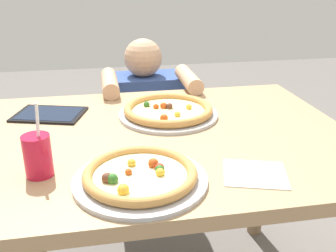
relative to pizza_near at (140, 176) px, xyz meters
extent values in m
cube|color=tan|center=(0.11, 0.29, -0.04)|extent=(1.21, 0.92, 0.04)
cylinder|color=#826748|center=(-0.41, 0.67, -0.41)|extent=(0.07, 0.07, 0.71)
cylinder|color=#826748|center=(0.64, 0.67, -0.41)|extent=(0.07, 0.07, 0.71)
cylinder|color=#B7B7BC|center=(0.00, 0.00, -0.01)|extent=(0.34, 0.34, 0.01)
cylinder|color=beige|center=(0.00, 0.00, 0.00)|extent=(0.24, 0.24, 0.01)
torus|color=#C68C47|center=(0.00, 0.00, 0.01)|extent=(0.29, 0.29, 0.03)
sphere|color=gold|center=(0.05, -0.01, 0.01)|extent=(0.02, 0.02, 0.02)
sphere|color=maroon|center=(0.05, 0.01, 0.01)|extent=(0.02, 0.02, 0.02)
sphere|color=#BF4C19|center=(-0.03, 0.01, 0.01)|extent=(0.02, 0.02, 0.02)
sphere|color=#BF4C19|center=(0.04, 0.04, 0.01)|extent=(0.03, 0.03, 0.03)
sphere|color=brown|center=(-0.08, -0.02, 0.01)|extent=(0.03, 0.03, 0.03)
sphere|color=#2D6623|center=(0.05, 0.00, 0.01)|extent=(0.02, 0.02, 0.02)
sphere|color=gold|center=(-0.05, -0.08, 0.01)|extent=(0.03, 0.03, 0.03)
sphere|color=gold|center=(-0.02, 0.05, 0.01)|extent=(0.02, 0.02, 0.02)
sphere|color=#2D6623|center=(-0.07, -0.02, 0.01)|extent=(0.03, 0.03, 0.03)
cylinder|color=#B7B7BC|center=(0.15, 0.44, -0.01)|extent=(0.36, 0.36, 0.01)
cylinder|color=#EFD68C|center=(0.15, 0.44, 0.00)|extent=(0.26, 0.26, 0.01)
torus|color=#C68C47|center=(0.15, 0.44, 0.01)|extent=(0.32, 0.32, 0.03)
sphere|color=gold|center=(0.17, 0.38, 0.01)|extent=(0.02, 0.02, 0.02)
sphere|color=#BF4C19|center=(0.12, 0.35, 0.01)|extent=(0.03, 0.03, 0.03)
sphere|color=#BF4C19|center=(0.14, 0.47, 0.01)|extent=(0.03, 0.03, 0.03)
sphere|color=brown|center=(0.16, 0.46, 0.01)|extent=(0.02, 0.02, 0.02)
sphere|color=#BF4C19|center=(0.11, 0.47, 0.01)|extent=(0.02, 0.02, 0.02)
sphere|color=#2D6623|center=(0.08, 0.50, 0.01)|extent=(0.02, 0.02, 0.02)
sphere|color=gold|center=(0.23, 0.45, 0.01)|extent=(0.02, 0.02, 0.02)
cylinder|color=red|center=(-0.25, 0.08, 0.04)|extent=(0.07, 0.07, 0.11)
cylinder|color=white|center=(-0.24, 0.08, 0.13)|extent=(0.02, 0.02, 0.10)
cube|color=white|center=(0.30, -0.01, -0.02)|extent=(0.20, 0.18, 0.00)
cube|color=black|center=(-0.27, 0.53, -0.01)|extent=(0.28, 0.23, 0.01)
cube|color=#192338|center=(-0.27, 0.53, -0.01)|extent=(0.24, 0.20, 0.00)
cylinder|color=#333847|center=(0.13, 1.02, -0.54)|extent=(0.31, 0.31, 0.45)
cube|color=#334C8C|center=(0.13, 1.02, -0.17)|extent=(0.39, 0.22, 0.30)
sphere|color=tan|center=(0.13, 1.02, 0.07)|extent=(0.19, 0.19, 0.19)
cylinder|color=tan|center=(-0.04, 0.79, 0.02)|extent=(0.07, 0.28, 0.07)
cylinder|color=tan|center=(0.31, 0.79, 0.02)|extent=(0.07, 0.28, 0.07)
camera|label=1|loc=(-0.08, -0.84, 0.48)|focal=41.35mm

